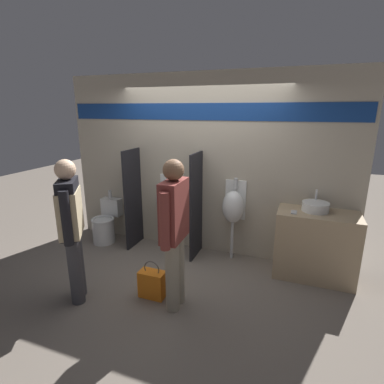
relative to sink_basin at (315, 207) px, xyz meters
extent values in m
plane|color=#70665B|center=(-1.64, -0.36, -0.96)|extent=(16.00, 16.00, 0.00)
cube|color=#B2A893|center=(-1.64, 0.24, 0.39)|extent=(4.48, 0.06, 2.70)
cube|color=navy|center=(-1.64, 0.21, 1.18)|extent=(4.39, 0.01, 0.24)
cube|color=tan|center=(0.05, -0.05, -0.51)|extent=(1.01, 0.53, 0.90)
cylinder|color=silver|center=(0.00, 0.00, 0.00)|extent=(0.33, 0.33, 0.12)
cylinder|color=silver|center=(0.00, 0.12, 0.13)|extent=(0.03, 0.03, 0.14)
cube|color=#B7B7BC|center=(-0.25, -0.16, -0.05)|extent=(0.07, 0.14, 0.01)
cube|color=black|center=(-2.70, -0.03, -0.17)|extent=(0.03, 0.49, 1.58)
cube|color=black|center=(-1.63, -0.03, -0.17)|extent=(0.03, 0.49, 1.58)
cylinder|color=silver|center=(-2.16, 0.06, -0.67)|extent=(0.04, 0.04, 0.59)
ellipsoid|color=silver|center=(-2.16, 0.06, -0.15)|extent=(0.32, 0.28, 0.47)
cube|color=silver|center=(-2.16, 0.20, -0.08)|extent=(0.31, 0.02, 0.59)
cylinder|color=silver|center=(-2.16, 0.16, 0.18)|extent=(0.06, 0.06, 0.16)
cylinder|color=silver|center=(-1.09, 0.06, -0.67)|extent=(0.04, 0.04, 0.59)
ellipsoid|color=silver|center=(-1.09, 0.06, -0.15)|extent=(0.32, 0.28, 0.47)
cube|color=silver|center=(-1.09, 0.20, -0.08)|extent=(0.31, 0.02, 0.59)
cylinder|color=silver|center=(-1.09, 0.16, 0.18)|extent=(0.06, 0.06, 0.16)
cylinder|color=silver|center=(-3.24, -0.15, -0.77)|extent=(0.36, 0.36, 0.40)
torus|color=silver|center=(-3.24, -0.15, -0.56)|extent=(0.38, 0.38, 0.04)
cube|color=silver|center=(-3.24, 0.12, -0.42)|extent=(0.34, 0.16, 0.30)
cylinder|color=silver|center=(-3.24, 0.10, -0.19)|extent=(0.06, 0.06, 0.14)
cylinder|color=#3D3D42|center=(-2.52, -1.62, -0.56)|extent=(0.15, 0.15, 0.81)
cylinder|color=#3D3D42|center=(-2.61, -1.48, -0.56)|extent=(0.15, 0.15, 0.81)
cube|color=black|center=(-2.56, -1.55, 0.17)|extent=(0.39, 0.45, 0.64)
cube|color=#C6B289|center=(-2.56, -1.55, 0.12)|extent=(0.42, 0.49, 0.51)
cylinder|color=black|center=(-2.43, -1.75, 0.14)|extent=(0.10, 0.10, 0.59)
cylinder|color=black|center=(-2.70, -1.35, 0.14)|extent=(0.10, 0.10, 0.59)
sphere|color=beige|center=(-2.56, -1.55, 0.60)|extent=(0.22, 0.22, 0.22)
cylinder|color=gray|center=(-1.43, -1.35, -0.55)|extent=(0.15, 0.15, 0.82)
cylinder|color=gray|center=(-1.44, -1.19, -0.55)|extent=(0.15, 0.15, 0.82)
cube|color=brown|center=(-1.43, -1.27, 0.18)|extent=(0.20, 0.43, 0.65)
cylinder|color=brown|center=(-1.43, -1.51, 0.15)|extent=(0.10, 0.10, 0.60)
cylinder|color=brown|center=(-1.44, -1.02, 0.15)|extent=(0.10, 0.10, 0.60)
sphere|color=brown|center=(-1.43, -1.27, 0.62)|extent=(0.22, 0.22, 0.22)
cube|color=orange|center=(-1.76, -1.22, -0.80)|extent=(0.31, 0.17, 0.33)
torus|color=#4C4742|center=(-1.76, -1.22, -0.60)|extent=(0.20, 0.01, 0.20)
camera|label=1|loc=(-0.21, -4.00, 1.22)|focal=28.00mm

